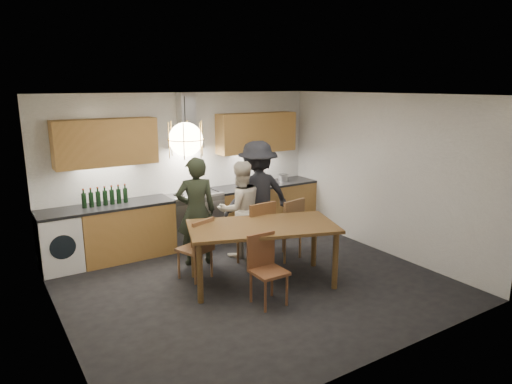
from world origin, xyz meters
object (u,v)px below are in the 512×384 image
chair_back_left (199,245)px  stock_pot (283,178)px  dining_table (262,232)px  mixing_bowl (251,184)px  person_left (196,211)px  person_right (258,195)px  wine_bottles (105,196)px  chair_front (265,264)px  person_mid (240,209)px

chair_back_left → stock_pot: (2.50, 1.45, 0.44)m
dining_table → mixing_bowl: (1.02, 1.95, 0.19)m
chair_back_left → person_left: bearing=-132.2°
person_right → stock_pot: bearing=-139.3°
person_left → wine_bottles: person_left is taller
stock_pot → chair_front: bearing=-129.6°
dining_table → wine_bottles: size_ratio=3.18×
wine_bottles → chair_front: bearing=-62.9°
person_mid → wine_bottles: bearing=-21.3°
person_right → wine_bottles: size_ratio=2.61×
dining_table → chair_front: 0.62m
stock_pot → person_right: bearing=-144.6°
person_right → mixing_bowl: 0.75m
person_mid → mixing_bowl: 1.15m
chair_front → person_mid: person_mid is taller
stock_pot → mixing_bowl: bearing=-174.9°
chair_back_left → wine_bottles: size_ratio=1.29×
chair_back_left → mixing_bowl: (1.72, 1.38, 0.42)m
mixing_bowl → person_left: bearing=-151.4°
person_left → person_mid: bearing=-169.4°
person_left → mixing_bowl: (1.48, 0.81, 0.10)m
mixing_bowl → person_mid: bearing=-130.4°
dining_table → chair_back_left: size_ratio=2.46×
chair_front → person_left: 1.69m
person_right → mixing_bowl: (0.29, 0.69, 0.02)m
dining_table → chair_front: bearing=-100.4°
dining_table → person_right: person_right is taller
person_left → chair_back_left: bearing=82.6°
person_mid → person_right: bearing=-152.8°
mixing_bowl → dining_table: bearing=-117.6°
person_right → stock_pot: (1.07, 0.76, 0.05)m
mixing_bowl → wine_bottles: (-2.61, 0.09, 0.11)m
person_mid → person_left: bearing=1.2°
person_mid → person_right: 0.50m
person_right → mixing_bowl: size_ratio=5.78×
person_left → wine_bottles: size_ratio=2.39×
dining_table → chair_front: size_ratio=2.49×
person_right → wine_bottles: bearing=-13.3°
chair_back_left → chair_front: chair_back_left is taller
person_right → person_mid: bearing=26.7°
dining_table → person_mid: (0.28, 1.09, 0.03)m
chair_front → wine_bottles: 2.90m
chair_front → person_mid: (0.57, 1.59, 0.27)m
chair_back_left → chair_front: (0.41, -1.08, -0.01)m
stock_pot → chair_back_left: bearing=-150.0°
mixing_bowl → wine_bottles: 2.61m
person_left → person_right: 1.20m
person_left → person_mid: person_left is taller
person_left → mixing_bowl: bearing=-136.2°
dining_table → person_left: person_left is taller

